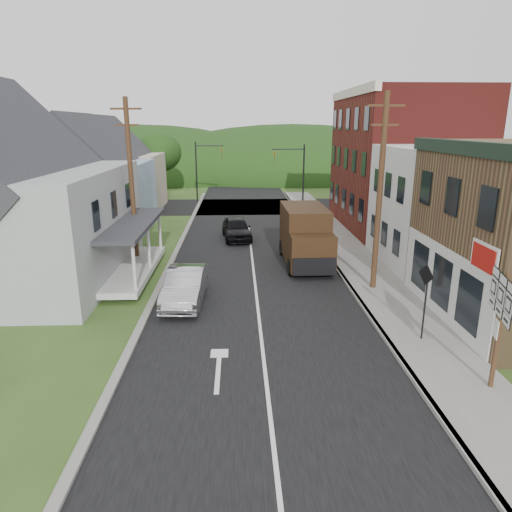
{
  "coord_description": "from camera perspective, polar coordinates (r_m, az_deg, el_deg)",
  "views": [
    {
      "loc": [
        -0.81,
        -16.8,
        7.58
      ],
      "look_at": [
        -0.06,
        1.92,
        2.2
      ],
      "focal_mm": 32.0,
      "sensor_mm": 36.0,
      "label": 1
    }
  ],
  "objects": [
    {
      "name": "sidewalk_right",
      "position": [
        26.77,
        12.31,
        -0.64
      ],
      "size": [
        2.8,
        55.0,
        0.15
      ],
      "primitive_type": "cube",
      "color": "slate",
      "rests_on": "ground"
    },
    {
      "name": "storefront_red",
      "position": [
        36.0,
        17.71,
        11.18
      ],
      "size": [
        8.0,
        12.0,
        10.0
      ],
      "primitive_type": "cube",
      "color": "maroon",
      "rests_on": "ground"
    },
    {
      "name": "traffic_signal_left",
      "position": [
        47.58,
        -6.64,
        11.32
      ],
      "size": [
        2.87,
        0.2,
        6.0
      ],
      "color": "black",
      "rests_on": "ground"
    },
    {
      "name": "route_sign_cluster",
      "position": [
        14.7,
        28.17,
        -6.51
      ],
      "size": [
        0.57,
        1.96,
        3.51
      ],
      "rotation": [
        0.0,
        0.0,
        -0.25
      ],
      "color": "#472D19",
      "rests_on": "sidewalk_right"
    },
    {
      "name": "house_gray",
      "position": [
        25.62,
        -28.39,
        6.61
      ],
      "size": [
        10.2,
        12.24,
        8.35
      ],
      "color": "#AAADAF",
      "rests_on": "ground"
    },
    {
      "name": "delivery_van",
      "position": [
        25.6,
        6.2,
        2.47
      ],
      "size": [
        2.47,
        5.77,
        3.2
      ],
      "rotation": [
        0.0,
        0.0,
        0.02
      ],
      "color": "black",
      "rests_on": "ground"
    },
    {
      "name": "storefront_white",
      "position": [
        27.49,
        23.99,
        5.58
      ],
      "size": [
        8.0,
        7.0,
        6.5
      ],
      "primitive_type": "cube",
      "color": "silver",
      "rests_on": "ground"
    },
    {
      "name": "utility_pole_left",
      "position": [
        25.61,
        -15.31,
        8.91
      ],
      "size": [
        1.6,
        0.26,
        9.0
      ],
      "color": "#472D19",
      "rests_on": "ground"
    },
    {
      "name": "house_blue",
      "position": [
        35.52,
        -19.2,
        8.87
      ],
      "size": [
        7.14,
        8.16,
        7.28
      ],
      "color": "#98B0D0",
      "rests_on": "ground"
    },
    {
      "name": "tree_left_d",
      "position": [
        49.55,
        -12.11,
        12.57
      ],
      "size": [
        4.8,
        4.8,
        6.94
      ],
      "color": "#382616",
      "rests_on": "ground"
    },
    {
      "name": "forested_ridge",
      "position": [
        72.2,
        -1.68,
        10.0
      ],
      "size": [
        90.0,
        30.0,
        16.0
      ],
      "primitive_type": "ellipsoid",
      "color": "#15340F",
      "rests_on": "ground"
    },
    {
      "name": "cross_road",
      "position": [
        44.46,
        -1.24,
        6.21
      ],
      "size": [
        60.0,
        9.0,
        0.02
      ],
      "primitive_type": "cube",
      "color": "black",
      "rests_on": "ground"
    },
    {
      "name": "dark_sedan",
      "position": [
        31.41,
        -2.45,
        3.46
      ],
      "size": [
        2.25,
        4.59,
        1.51
      ],
      "primitive_type": "imported",
      "rotation": [
        0.0,
        0.0,
        0.11
      ],
      "color": "black",
      "rests_on": "ground"
    },
    {
      "name": "warning_sign",
      "position": [
        17.16,
        20.44,
        -4.21
      ],
      "size": [
        0.25,
        0.75,
        2.81
      ],
      "rotation": [
        0.0,
        0.0,
        0.3
      ],
      "color": "black",
      "rests_on": "sidewalk_right"
    },
    {
      "name": "ground",
      "position": [
        18.45,
        0.42,
        -8.24
      ],
      "size": [
        120.0,
        120.0,
        0.0
      ],
      "primitive_type": "plane",
      "color": "#2D4719",
      "rests_on": "ground"
    },
    {
      "name": "road",
      "position": [
        27.86,
        -0.55,
        0.24
      ],
      "size": [
        9.0,
        90.0,
        0.02
      ],
      "primitive_type": "cube",
      "color": "black",
      "rests_on": "ground"
    },
    {
      "name": "tree_left_c",
      "position": [
        41.08,
        -29.26,
        11.76
      ],
      "size": [
        5.8,
        5.8,
        8.41
      ],
      "color": "#382616",
      "rests_on": "ground"
    },
    {
      "name": "curb_right",
      "position": [
        26.46,
        9.48,
        -0.68
      ],
      "size": [
        0.2,
        55.0,
        0.15
      ],
      "primitive_type": "cube",
      "color": "slate",
      "rests_on": "ground"
    },
    {
      "name": "traffic_signal_right",
      "position": [
        40.8,
        4.99,
        10.59
      ],
      "size": [
        2.87,
        0.2,
        6.0
      ],
      "color": "black",
      "rests_on": "ground"
    },
    {
      "name": "silver_sedan",
      "position": [
        20.38,
        -8.81,
        -3.75
      ],
      "size": [
        1.81,
        4.64,
        1.51
      ],
      "primitive_type": "imported",
      "rotation": [
        0.0,
        0.0,
        -0.05
      ],
      "color": "silver",
      "rests_on": "ground"
    },
    {
      "name": "curb_left",
      "position": [
        26.2,
        -10.63,
        -0.94
      ],
      "size": [
        0.3,
        55.0,
        0.12
      ],
      "primitive_type": "cube",
      "color": "slate",
      "rests_on": "ground"
    },
    {
      "name": "house_cream",
      "position": [
        44.28,
        -16.54,
        10.34
      ],
      "size": [
        7.14,
        8.16,
        7.28
      ],
      "color": "#BEAD93",
      "rests_on": "ground"
    },
    {
      "name": "utility_pole_right",
      "position": [
        21.49,
        15.21,
        7.65
      ],
      "size": [
        1.6,
        0.26,
        9.0
      ],
      "color": "#472D19",
      "rests_on": "ground"
    }
  ]
}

